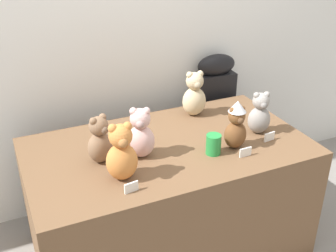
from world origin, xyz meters
TOP-DOWN VIEW (x-y plane):
  - wall_back at (0.00, 0.93)m, footprint 7.00×0.08m
  - display_table at (0.00, 0.25)m, footprint 1.55×0.87m
  - instrument_case at (0.62, 0.81)m, footprint 0.29×0.13m
  - teddy_bear_chestnut at (0.32, 0.09)m, footprint 0.13×0.11m
  - teddy_bear_sand at (0.31, 0.54)m, footprint 0.16×0.14m
  - teddy_bear_blush at (-0.17, 0.21)m, footprint 0.18×0.16m
  - teddy_bear_ginger at (-0.33, 0.05)m, footprint 0.16×0.14m
  - teddy_bear_ash at (0.54, 0.18)m, footprint 0.15×0.14m
  - teddy_bear_mocha at (-0.38, 0.24)m, footprint 0.17×0.16m
  - party_cup_green at (0.18, 0.07)m, footprint 0.08×0.08m
  - name_card_front_left at (-0.33, -0.07)m, footprint 0.07×0.02m
  - name_card_front_middle at (0.54, 0.07)m, footprint 0.07×0.02m
  - name_card_front_right at (0.32, -0.02)m, footprint 0.07×0.01m

SIDE VIEW (x-z plane):
  - display_table at x=0.00m, z-range 0.00..0.71m
  - instrument_case at x=0.62m, z-range 0.00..1.00m
  - name_card_front_left at x=-0.33m, z-range 0.71..0.76m
  - name_card_front_middle at x=0.54m, z-range 0.71..0.76m
  - name_card_front_right at x=0.32m, z-range 0.71..0.76m
  - party_cup_green at x=0.18m, z-range 0.71..0.82m
  - teddy_bear_ash at x=0.54m, z-range 0.71..0.96m
  - teddy_bear_mocha at x=-0.38m, z-range 0.71..0.97m
  - teddy_bear_blush at x=-0.17m, z-range 0.70..0.98m
  - teddy_bear_chestnut at x=0.32m, z-range 0.71..0.99m
  - teddy_bear_sand at x=0.31m, z-range 0.70..0.99m
  - teddy_bear_ginger at x=-0.33m, z-range 0.70..1.00m
  - wall_back at x=0.00m, z-range 0.00..2.60m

